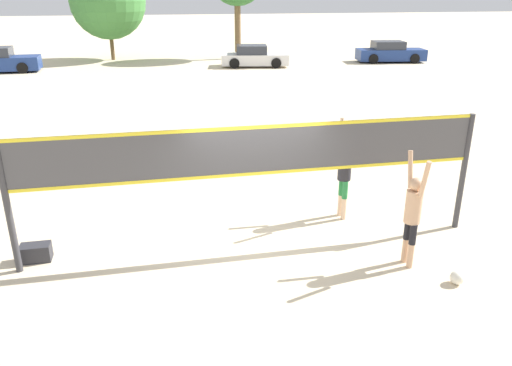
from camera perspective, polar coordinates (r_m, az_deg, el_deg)
name	(u,v)px	position (r m, az deg, el deg)	size (l,w,h in m)	color
ground_plane	(256,247)	(9.66, 0.00, -7.30)	(200.00, 200.00, 0.00)	beige
volleyball_net	(256,161)	(8.96, 0.00, 2.56)	(8.60, 0.12, 2.39)	#38383D
player_spiker	(413,210)	(9.01, 17.51, -2.91)	(0.28, 0.69, 2.06)	tan
player_blocker	(345,168)	(10.61, 10.09, 1.68)	(0.28, 0.70, 2.13)	beige
volleyball	(457,278)	(9.12, 21.98, -10.01)	(0.23, 0.23, 0.23)	silver
gear_bag	(36,253)	(9.97, -23.86, -7.28)	(0.53, 0.31, 0.32)	#2D2D33
parked_car_mid	(390,53)	(36.45, 15.07, 14.19)	(4.75, 2.41, 1.39)	navy
parked_car_far	(254,57)	(33.16, -0.22, 14.21)	(4.51, 2.58, 1.34)	silver
tree_right_cluster	(108,1)	(37.61, -16.61, 19.32)	(5.12, 5.12, 6.50)	brown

